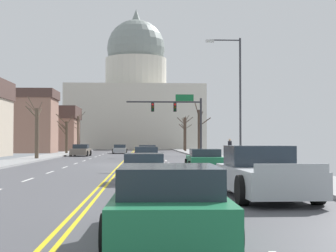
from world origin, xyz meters
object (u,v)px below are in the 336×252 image
Objects in this scene: signal_gantry at (179,112)px; sedan_near_03 at (204,161)px; sedan_near_00 at (147,152)px; sedan_near_02 at (146,157)px; bicycle_parked at (230,157)px; sedan_near_01 at (145,155)px; pickup_truck_near_05 at (263,174)px; street_lamp_right at (236,90)px; pedestrian_00 at (230,147)px; sedan_near_04 at (144,168)px; sedan_near_06 at (168,204)px; sedan_oncoming_01 at (120,149)px; sedan_oncoming_00 at (81,151)px.

sedan_near_03 is (-0.36, -24.09, -4.12)m from signal_gantry.
sedan_near_00 reaches higher than sedan_near_02.
sedan_near_03 is 10.43m from bicycle_parked.
sedan_near_01 is 0.82× the size of pickup_truck_near_05.
pedestrian_00 is (1.21, 9.36, -4.11)m from street_lamp_right.
street_lamp_right reaches higher than sedan_near_04.
sedan_near_01 is 32.84m from sedan_near_06.
sedan_near_04 is (-6.33, -12.95, -4.67)m from street_lamp_right.
sedan_near_01 is 26.46m from sedan_oncoming_01.
sedan_oncoming_01 is (-6.71, 52.96, -0.13)m from pickup_truck_near_05.
street_lamp_right reaches higher than sedan_oncoming_00.
sedan_near_02 is 0.97× the size of sedan_near_06.
sedan_near_02 is (-3.61, -17.12, -4.11)m from signal_gantry.
sedan_near_04 is at bearing 91.79° from sedan_near_06.
pickup_truck_near_05 is at bearing -98.27° from street_lamp_right.
sedan_oncoming_01 is 2.65× the size of bicycle_parked.
sedan_near_03 is 13.21m from pickup_truck_near_05.
sedan_near_02 is 0.97× the size of sedan_near_03.
sedan_oncoming_01 is at bearing 71.77° from sedan_oncoming_00.
sedan_near_01 is 1.00× the size of sedan_oncoming_00.
bicycle_parked is at bearing -28.90° from sedan_near_01.
signal_gantry is at bearing -66.12° from sedan_oncoming_01.
signal_gantry is 31.64m from sedan_near_04.
sedan_oncoming_00 is 2.45× the size of bicycle_parked.
street_lamp_right is 4.88× the size of bicycle_parked.
pickup_truck_near_05 is (-0.22, -37.30, -4.01)m from signal_gantry.
pedestrian_00 is at bearing 74.87° from sedan_near_03.
sedan_near_02 is at bearing 90.48° from sedan_near_06.
sedan_near_01 is (-6.20, 7.60, -4.70)m from street_lamp_right.
sedan_near_04 is 2.66× the size of pedestrian_00.
sedan_near_01 is at bearing 103.65° from sedan_near_03.
sedan_near_02 is 11.11m from pedestrian_00.
signal_gantry reaches higher than sedan_near_00.
sedan_oncoming_01 is at bearing 108.09° from bicycle_parked.
sedan_near_04 is at bearing -90.66° from sedan_near_02.
sedan_oncoming_01 is (3.81, 11.58, -0.04)m from sedan_oncoming_00.
street_lamp_right is at bearing 63.67° from sedan_near_03.
pickup_truck_near_05 reaches higher than sedan_oncoming_01.
bicycle_parked is (6.22, -10.48, -0.13)m from sedan_near_00.
sedan_oncoming_00 is (-10.53, 41.38, -0.09)m from pickup_truck_near_05.
bicycle_parked is at bearing 68.85° from sedan_near_04.
sedan_near_01 is at bearing -166.59° from pedestrian_00.
pickup_truck_near_05 is at bearing -89.37° from sedan_near_03.
sedan_near_01 is 0.92× the size of sedan_near_06.
pickup_truck_near_05 is (3.39, -20.18, 0.10)m from sedan_near_02.
sedan_near_06 is 35.34m from pedestrian_00.
street_lamp_right is at bearing -82.00° from signal_gantry.
signal_gantry is 37.51m from pickup_truck_near_05.
sedan_near_06 is (0.22, -26.31, 0.01)m from sedan_near_02.
street_lamp_right is 1.84× the size of sedan_near_04.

